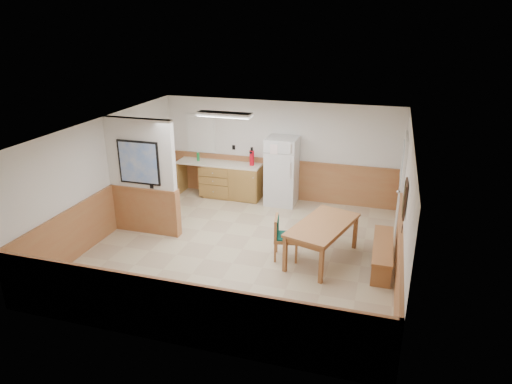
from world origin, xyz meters
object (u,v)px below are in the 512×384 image
(dining_bench, at_px, (383,249))
(soap_bottle, at_px, (198,157))
(refrigerator, at_px, (282,171))
(fire_extinguisher, at_px, (252,157))
(dining_table, at_px, (323,228))
(dining_chair, at_px, (282,234))

(dining_bench, xyz_separation_m, soap_bottle, (-4.78, 2.54, 0.67))
(refrigerator, distance_m, fire_extinguisher, 0.85)
(dining_table, distance_m, soap_bottle, 4.52)
(refrigerator, relative_size, dining_chair, 1.99)
(fire_extinguisher, distance_m, soap_bottle, 1.45)
(dining_table, relative_size, fire_extinguisher, 3.98)
(dining_table, bearing_deg, fire_extinguisher, 146.44)
(dining_bench, distance_m, soap_bottle, 5.46)
(dining_table, distance_m, dining_bench, 1.17)
(dining_bench, distance_m, fire_extinguisher, 4.28)
(dining_table, distance_m, fire_extinguisher, 3.49)
(dining_table, height_order, fire_extinguisher, fire_extinguisher)
(fire_extinguisher, height_order, soap_bottle, fire_extinguisher)
(refrigerator, height_order, dining_bench, refrigerator)
(dining_table, xyz_separation_m, dining_bench, (1.13, 0.09, -0.31))
(dining_chair, height_order, fire_extinguisher, fire_extinguisher)
(refrigerator, distance_m, dining_chair, 2.82)
(refrigerator, xyz_separation_m, dining_chair, (0.66, -2.72, -0.35))
(dining_bench, bearing_deg, dining_chair, -173.18)
(dining_table, bearing_deg, dining_chair, -151.70)
(refrigerator, xyz_separation_m, dining_bench, (2.54, -2.48, -0.50))
(refrigerator, xyz_separation_m, dining_table, (1.41, -2.57, -0.19))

